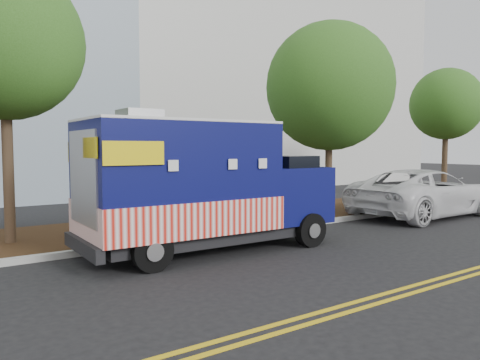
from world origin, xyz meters
TOP-DOWN VIEW (x-y plane):
  - ground at (0.00, 0.00)m, footprint 120.00×120.00m
  - curb at (0.00, 1.40)m, footprint 120.00×0.18m
  - mulch_strip at (0.00, 3.50)m, footprint 120.00×4.00m
  - centerline_near at (0.00, -4.45)m, footprint 120.00×0.10m
  - centerline_far at (0.00, -4.70)m, footprint 120.00×0.10m
  - tree_a at (-5.24, 3.20)m, footprint 3.77×3.77m
  - tree_c at (5.63, 2.98)m, footprint 4.74×4.74m
  - tree_d at (13.87, 3.31)m, footprint 3.40×3.40m
  - sign_post at (-3.35, 1.95)m, footprint 0.06×0.06m
  - food_truck at (-1.61, 0.17)m, footprint 6.34×2.50m
  - white_car at (7.96, 0.49)m, footprint 6.22×2.96m

SIDE VIEW (x-z plane):
  - ground at x=0.00m, z-range 0.00..0.00m
  - centerline_near at x=0.00m, z-range 0.00..0.01m
  - centerline_far at x=0.00m, z-range 0.00..0.01m
  - curb at x=0.00m, z-range 0.00..0.15m
  - mulch_strip at x=0.00m, z-range 0.00..0.15m
  - white_car at x=7.96m, z-range 0.00..1.72m
  - sign_post at x=-3.35m, z-range 0.00..2.40m
  - food_truck at x=-1.61m, z-range -0.16..3.16m
  - tree_d at x=13.87m, z-range 1.42..7.69m
  - tree_c at x=5.63m, z-range 1.18..8.31m
  - tree_a at x=-5.24m, z-range 1.56..8.49m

